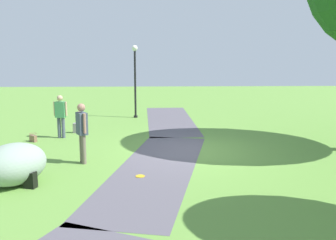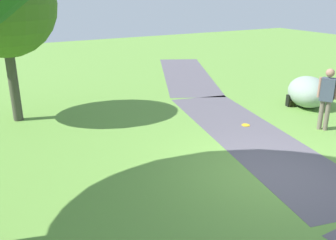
% 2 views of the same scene
% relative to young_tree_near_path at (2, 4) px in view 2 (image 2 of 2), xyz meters
% --- Properties ---
extents(ground_plane, '(48.00, 48.00, 0.00)m').
position_rel_young_tree_near_path_xyz_m(ground_plane, '(-6.42, -4.34, -3.43)').
color(ground_plane, '#61913C').
extents(footpath_segment_mid, '(8.26, 3.71, 0.01)m').
position_rel_young_tree_near_path_xyz_m(footpath_segment_mid, '(-4.50, -5.45, -3.43)').
color(footpath_segment_mid, '#56515B').
rests_on(footpath_segment_mid, ground).
extents(footpath_segment_far, '(8.15, 5.27, 0.01)m').
position_rel_young_tree_near_path_xyz_m(footpath_segment_far, '(3.04, -7.95, -3.43)').
color(footpath_segment_far, '#56515B').
rests_on(footpath_segment_far, ground).
extents(young_tree_near_path, '(3.00, 3.00, 4.95)m').
position_rel_young_tree_near_path_xyz_m(young_tree_near_path, '(0.00, 0.00, 0.00)').
color(young_tree_near_path, '#444537').
rests_on(young_tree_near_path, ground).
extents(lawn_boulder, '(2.16, 2.01, 1.04)m').
position_rel_young_tree_near_path_xyz_m(lawn_boulder, '(-3.28, -8.97, -2.91)').
color(lawn_boulder, gray).
rests_on(lawn_boulder, ground).
extents(man_near_boulder, '(0.46, 0.39, 1.79)m').
position_rel_young_tree_near_path_xyz_m(man_near_boulder, '(-5.09, -7.61, -2.39)').
color(man_near_boulder, '#6B6053').
rests_on(man_near_boulder, ground).
extents(backpack_by_boulder, '(0.32, 0.33, 0.40)m').
position_rel_young_tree_near_path_xyz_m(backpack_by_boulder, '(-3.02, -8.51, -3.24)').
color(backpack_by_boulder, black).
rests_on(backpack_by_boulder, ground).
extents(frisbee_on_grass, '(0.24, 0.24, 0.02)m').
position_rel_young_tree_near_path_xyz_m(frisbee_on_grass, '(-3.77, -5.88, -3.42)').
color(frisbee_on_grass, gold).
rests_on(frisbee_on_grass, ground).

